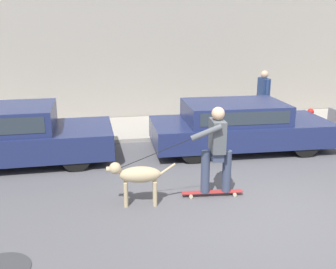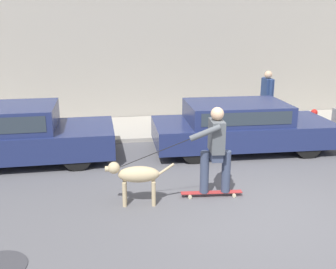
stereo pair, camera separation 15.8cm
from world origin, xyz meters
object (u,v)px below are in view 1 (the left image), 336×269
(dog, at_px, (137,176))
(skateboarder, at_px, (216,147))
(parked_car_1, at_px, (238,126))
(parked_car_0, at_px, (13,136))
(fire_hydrant, at_px, (310,122))
(pedestrian_with_bag, at_px, (263,95))

(dog, distance_m, skateboarder, 1.47)
(parked_car_1, bearing_deg, parked_car_0, -178.61)
(parked_car_1, height_order, fire_hydrant, parked_car_1)
(parked_car_0, height_order, pedestrian_with_bag, pedestrian_with_bag)
(dog, relative_size, fire_hydrant, 1.50)
(dog, distance_m, fire_hydrant, 6.12)
(parked_car_0, relative_size, dog, 3.66)
(skateboarder, distance_m, fire_hydrant, 4.96)
(dog, bearing_deg, parked_car_1, -130.50)
(parked_car_1, distance_m, pedestrian_with_bag, 2.55)
(parked_car_0, xyz_separation_m, dog, (2.48, -2.62, -0.09))
(parked_car_0, height_order, parked_car_1, parked_car_0)
(dog, xyz_separation_m, pedestrian_with_bag, (4.25, 4.66, 0.44))
(parked_car_0, height_order, skateboarder, skateboarder)
(skateboarder, xyz_separation_m, pedestrian_with_bag, (2.85, 4.56, 0.04))
(skateboarder, bearing_deg, parked_car_0, -28.11)
(parked_car_1, bearing_deg, dog, -135.09)
(parked_car_0, relative_size, parked_car_1, 0.99)
(dog, height_order, pedestrian_with_bag, pedestrian_with_bag)
(pedestrian_with_bag, relative_size, fire_hydrant, 2.02)
(skateboarder, bearing_deg, fire_hydrant, -133.51)
(skateboarder, height_order, fire_hydrant, skateboarder)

